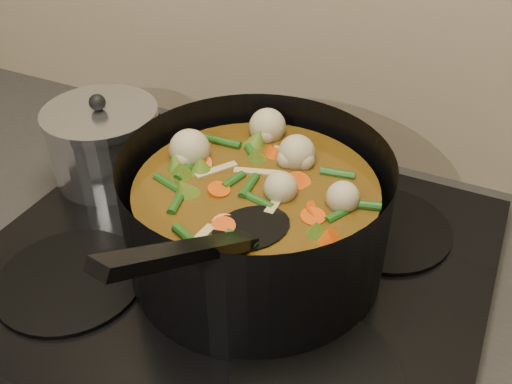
% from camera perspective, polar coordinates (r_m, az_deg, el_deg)
% --- Properties ---
extents(stovetop, '(0.62, 0.54, 0.03)m').
position_cam_1_polar(stovetop, '(0.75, -2.05, -6.69)').
color(stovetop, black).
rests_on(stovetop, counter).
extents(stockpot, '(0.40, 0.47, 0.23)m').
position_cam_1_polar(stockpot, '(0.68, -0.00, -2.50)').
color(stockpot, black).
rests_on(stockpot, stovetop).
extents(saucepan, '(0.17, 0.17, 0.14)m').
position_cam_1_polar(saucepan, '(0.88, -14.88, 4.75)').
color(saucepan, silver).
rests_on(saucepan, stovetop).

